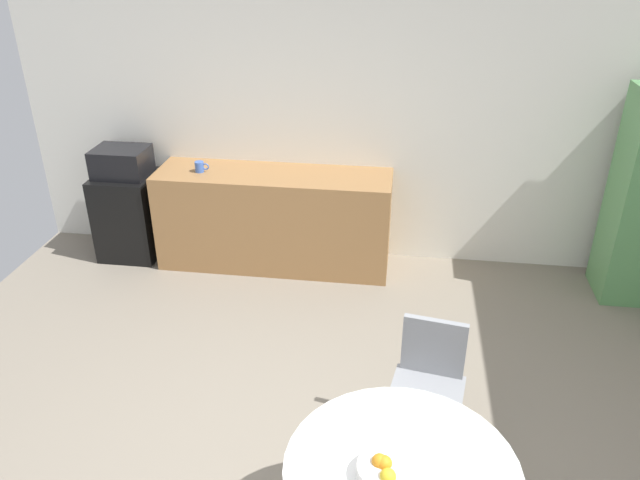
% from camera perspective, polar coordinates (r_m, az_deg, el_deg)
% --- Properties ---
extents(wall_back, '(6.00, 0.10, 2.60)m').
position_cam_1_polar(wall_back, '(5.60, 2.48, 10.97)').
color(wall_back, white).
rests_on(wall_back, ground_plane).
extents(counter_block, '(2.11, 0.60, 0.90)m').
position_cam_1_polar(counter_block, '(5.67, -4.25, 1.93)').
color(counter_block, '#9E7042').
rests_on(counter_block, ground_plane).
extents(mini_fridge, '(0.54, 0.54, 0.81)m').
position_cam_1_polar(mini_fridge, '(6.12, -17.24, 2.24)').
color(mini_fridge, black).
rests_on(mini_fridge, ground_plane).
extents(microwave, '(0.48, 0.38, 0.26)m').
position_cam_1_polar(microwave, '(5.93, -17.94, 6.91)').
color(microwave, black).
rests_on(microwave, mini_fridge).
extents(chair_gray, '(0.48, 0.48, 0.83)m').
position_cam_1_polar(chair_gray, '(3.76, 10.16, -11.96)').
color(chair_gray, silver).
rests_on(chair_gray, ground_plane).
extents(fruit_bowl, '(0.26, 0.26, 0.11)m').
position_cam_1_polar(fruit_bowl, '(2.85, 6.17, -20.55)').
color(fruit_bowl, silver).
rests_on(fruit_bowl, round_table).
extents(mug_white, '(0.13, 0.08, 0.09)m').
position_cam_1_polar(mug_white, '(5.60, -11.09, 6.69)').
color(mug_white, '#3F66BF').
rests_on(mug_white, counter_block).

